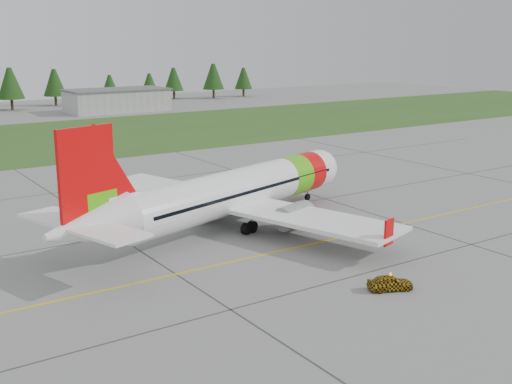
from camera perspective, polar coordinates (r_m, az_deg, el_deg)
ground at (r=52.63m, az=11.85°, el=-6.50°), size 320.00×320.00×0.00m
aircraft at (r=61.85m, az=-2.09°, el=-0.02°), size 36.69×34.67×11.40m
follow_me_car at (r=47.36m, az=11.90°, el=-6.67°), size 1.56×1.67×3.29m
grass_strip at (r=122.82m, az=-16.67°, el=4.64°), size 320.00×50.00×0.03m
taxi_guideline at (r=58.13m, az=6.20°, el=-4.34°), size 120.00×0.25×0.02m
hangar_east at (r=164.55m, az=-12.23°, el=7.92°), size 24.00×12.00×5.20m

